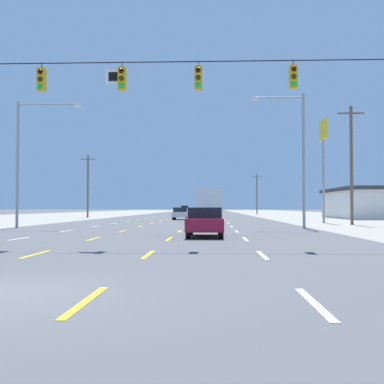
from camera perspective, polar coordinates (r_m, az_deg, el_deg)
ground_plane at (r=74.18m, az=-0.61°, el=-2.94°), size 572.00×572.00×0.00m
lot_apron_left at (r=79.36m, az=-18.78°, el=-2.77°), size 28.00×440.00×0.01m
lot_apron_right at (r=77.02m, az=18.14°, el=-2.80°), size 28.00×440.00×0.01m
lane_markings at (r=112.64m, az=0.37°, el=-2.55°), size 10.64×227.60×0.01m
signal_span_wire at (r=20.10m, az=-9.47°, el=8.78°), size 27.32×0.53×8.61m
sedan_inner_right_nearest at (r=24.51m, az=1.52°, el=-3.46°), size 1.80×4.50×1.46m
box_truck_inner_right_near at (r=47.89m, az=2.02°, el=-1.36°), size 2.40×7.20×3.23m
sedan_center_turn_mid at (r=58.93m, az=-1.33°, el=-2.50°), size 1.80×4.50×1.46m
sedan_inner_left_midfar at (r=123.72m, az=-1.02°, el=-2.14°), size 1.80×4.50×1.46m
suv_inner_left_far at (r=133.98m, az=-0.84°, el=-2.00°), size 1.98×4.90×1.98m
storefront_right_row_1 at (r=70.81m, az=20.90°, el=-1.21°), size 12.29×17.02×4.07m
pole_sign_right_row_1 at (r=48.34m, az=14.98°, el=5.51°), size 0.24×2.48×9.74m
streetlight_left_row_0 at (r=37.15m, az=-18.82°, el=4.31°), size 4.68×0.26×9.07m
streetlight_right_row_0 at (r=35.22m, az=12.24°, el=4.72°), size 3.74×0.26×9.45m
utility_pole_right_row_0 at (r=43.72m, az=18.02°, el=3.22°), size 2.20×0.26×10.06m
utility_pole_left_row_1 at (r=72.37m, az=-12.00°, el=0.81°), size 2.20×0.26×9.06m
utility_pole_right_row_2 at (r=109.77m, az=7.54°, el=-0.15°), size 2.20×0.26×8.84m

